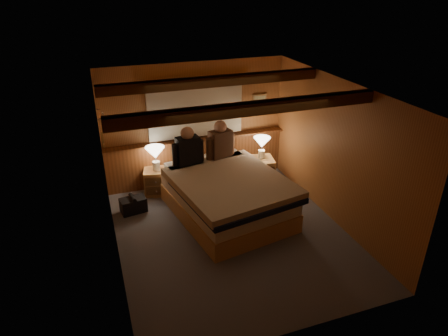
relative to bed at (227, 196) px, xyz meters
name	(u,v)px	position (x,y,z in m)	size (l,w,h in m)	color
floor	(232,234)	(-0.12, -0.57, -0.39)	(4.20, 4.20, 0.00)	#4E515C
ceiling	(233,90)	(-0.12, -0.57, 2.01)	(4.20, 4.20, 0.00)	#C08848
wall_back	(195,124)	(-0.12, 1.53, 0.81)	(3.60, 3.60, 0.00)	#B0713F
wall_left	(110,187)	(-1.92, -0.57, 0.81)	(4.20, 4.20, 0.00)	#B0713F
wall_right	(335,152)	(1.68, -0.57, 0.81)	(4.20, 4.20, 0.00)	#B0713F
wall_front	(302,250)	(-0.12, -2.67, 0.81)	(3.60, 3.60, 0.00)	#B0713F
wainscot	(197,158)	(-0.12, 1.47, 0.09)	(3.60, 0.23, 0.94)	brown
curtain_window	(196,109)	(-0.12, 1.46, 1.13)	(2.18, 0.09, 1.11)	#452911
ceiling_beams	(230,93)	(-0.12, -0.42, 1.92)	(3.60, 1.65, 0.16)	#452911
coat_rail	(103,119)	(-1.84, 1.01, 1.28)	(0.05, 0.55, 0.24)	white
framed_print	(260,100)	(1.23, 1.51, 1.16)	(0.30, 0.04, 0.25)	tan
bed	(227,196)	(0.00, 0.00, 0.00)	(2.03, 2.47, 0.76)	tan
nightstand_left	(157,181)	(-1.02, 1.20, -0.14)	(0.53, 0.49, 0.50)	tan
nightstand_right	(259,172)	(0.97, 0.83, -0.10)	(0.61, 0.57, 0.58)	tan
lamp_left	(155,154)	(-1.00, 1.19, 0.43)	(0.36, 0.36, 0.47)	silver
lamp_right	(262,144)	(1.02, 0.87, 0.49)	(0.33, 0.33, 0.43)	silver
person_left	(188,149)	(-0.48, 0.75, 0.65)	(0.59, 0.28, 0.72)	black
person_right	(220,142)	(0.16, 0.85, 0.65)	(0.59, 0.34, 0.73)	#45291B
duffel_bag	(133,205)	(-1.54, 0.66, -0.25)	(0.48, 0.33, 0.32)	black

